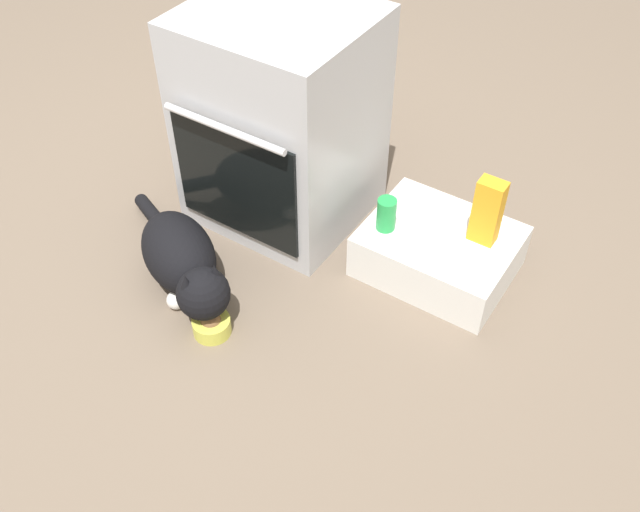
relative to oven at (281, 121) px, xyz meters
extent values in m
plane|color=#6B5B4C|center=(-0.02, -0.37, -0.39)|extent=(8.00, 8.00, 0.00)
cube|color=#B7BABF|center=(0.00, 0.00, 0.00)|extent=(0.59, 0.54, 0.79)
cube|color=black|center=(0.00, -0.27, -0.10)|extent=(0.50, 0.01, 0.43)
cylinder|color=silver|center=(0.00, -0.30, 0.14)|extent=(0.47, 0.02, 0.02)
cube|color=white|center=(0.65, 0.02, -0.31)|extent=(0.50, 0.40, 0.17)
cylinder|color=#D1D14C|center=(0.17, -0.65, -0.37)|extent=(0.12, 0.12, 0.06)
sphere|color=brown|center=(0.17, -0.65, -0.35)|extent=(0.07, 0.07, 0.07)
ellipsoid|color=black|center=(-0.07, -0.52, -0.26)|extent=(0.43, 0.38, 0.23)
sphere|color=black|center=(0.13, -0.63, -0.25)|extent=(0.17, 0.17, 0.17)
cone|color=black|center=(0.16, -0.59, -0.18)|extent=(0.06, 0.06, 0.08)
cone|color=black|center=(0.11, -0.67, -0.18)|extent=(0.06, 0.06, 0.08)
cylinder|color=black|center=(-0.34, -0.37, -0.32)|extent=(0.30, 0.19, 0.14)
sphere|color=silver|center=(0.06, -0.51, -0.36)|extent=(0.06, 0.06, 0.06)
sphere|color=silver|center=(0.00, -0.63, -0.36)|extent=(0.06, 0.06, 0.06)
cube|color=orange|center=(0.77, 0.07, -0.10)|extent=(0.09, 0.06, 0.24)
cylinder|color=green|center=(0.47, -0.06, -0.16)|extent=(0.07, 0.07, 0.12)
camera|label=1|loc=(1.28, -1.70, 1.41)|focal=40.01mm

